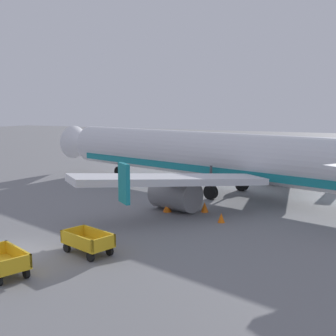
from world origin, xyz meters
TOP-DOWN VIEW (x-y plane):
  - ground_plane at (0.00, 0.00)m, footprint 220.00×220.00m
  - airplane at (3.08, 18.26)m, footprint 37.14×30.11m
  - baggage_cart_nearest at (1.66, -2.15)m, footprint 3.59×2.16m
  - baggage_cart_second_in_row at (3.17, 1.59)m, footprint 3.62×2.02m
  - traffic_cone_near_plane at (6.95, 9.83)m, footprint 0.45×0.45m
  - traffic_cone_mid_apron at (5.05, 11.80)m, footprint 0.52×0.52m
  - traffic_cone_by_carts at (2.78, 10.70)m, footprint 0.57×0.57m

SIDE VIEW (x-z plane):
  - ground_plane at x=0.00m, z-range 0.00..0.00m
  - traffic_cone_near_plane at x=6.95m, z-range 0.00..0.59m
  - traffic_cone_mid_apron at x=5.05m, z-range 0.00..0.68m
  - traffic_cone_by_carts at x=2.78m, z-range 0.00..0.75m
  - baggage_cart_nearest at x=1.66m, z-range 0.07..1.14m
  - baggage_cart_second_in_row at x=3.17m, z-range 0.07..1.14m
  - airplane at x=3.08m, z-range -2.62..8.72m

